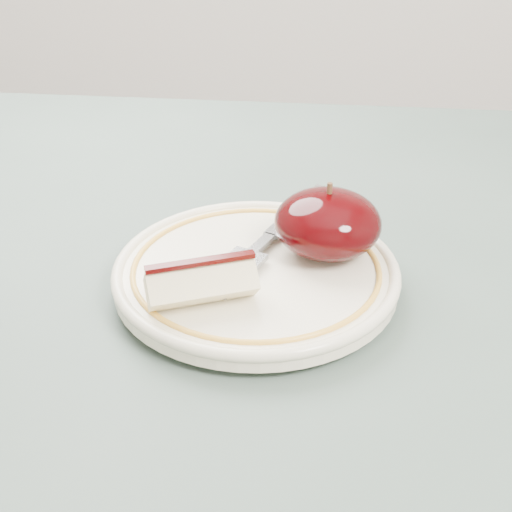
# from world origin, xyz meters

# --- Properties ---
(table) EXTENTS (0.90, 0.90, 0.75)m
(table) POSITION_xyz_m (0.00, 0.00, 0.66)
(table) COLOR brown
(table) RESTS_ON ground
(plate) EXTENTS (0.21, 0.21, 0.02)m
(plate) POSITION_xyz_m (-0.02, 0.03, 0.76)
(plate) COLOR beige
(plate) RESTS_ON table
(apple_half) EXTENTS (0.08, 0.08, 0.06)m
(apple_half) POSITION_xyz_m (0.03, 0.06, 0.79)
(apple_half) COLOR black
(apple_half) RESTS_ON plate
(apple_wedge) EXTENTS (0.08, 0.06, 0.04)m
(apple_wedge) POSITION_xyz_m (-0.05, -0.02, 0.78)
(apple_wedge) COLOR beige
(apple_wedge) RESTS_ON plate
(fork) EXTENTS (0.09, 0.18, 0.00)m
(fork) POSITION_xyz_m (-0.01, 0.07, 0.77)
(fork) COLOR gray
(fork) RESTS_ON plate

